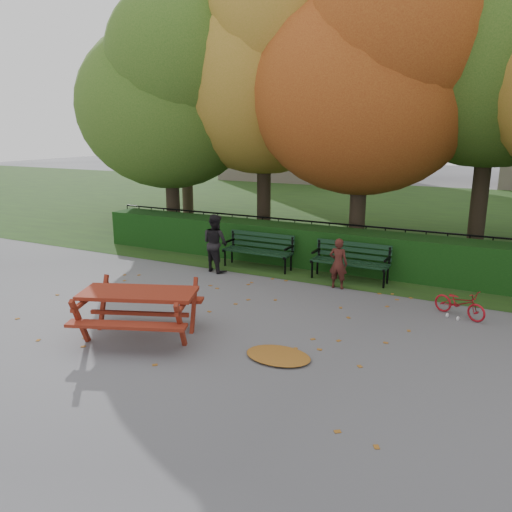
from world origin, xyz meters
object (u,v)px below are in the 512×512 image
at_px(tree_c, 375,73).
at_px(bench_right, 351,258).
at_px(child, 338,263).
at_px(tree_b, 271,60).
at_px(tree_a, 172,92).
at_px(tree_f, 187,67).
at_px(picnic_table, 139,302).
at_px(bicycle, 460,303).
at_px(bench_left, 259,248).
at_px(adult, 215,243).

distance_m(tree_c, bench_right, 4.87).
bearing_deg(child, tree_b, -47.49).
xyz_separation_m(tree_a, tree_f, (-1.94, 3.66, 1.17)).
height_order(tree_f, picnic_table, tree_f).
bearing_deg(bench_right, tree_a, 163.39).
bearing_deg(child, bicycle, 166.34).
relative_size(tree_a, bench_left, 4.16).
relative_size(tree_c, adult, 5.57).
bearing_deg(bench_right, tree_c, 96.70).
bearing_deg(adult, tree_a, -23.61).
xyz_separation_m(bench_left, adult, (-0.81, -0.80, 0.20)).
bearing_deg(bicycle, tree_b, 78.68).
xyz_separation_m(tree_f, child, (8.16, -6.27, -5.12)).
bearing_deg(tree_c, tree_f, 157.65).
relative_size(tree_c, bench_left, 4.44).
relative_size(tree_b, adult, 6.11).
bearing_deg(tree_b, tree_c, -13.45).
height_order(child, adult, adult).
bearing_deg(tree_f, bench_right, -33.92).
distance_m(tree_a, tree_b, 3.11).
xyz_separation_m(tree_f, bicycle, (10.76, -6.90, -5.42)).
bearing_deg(adult, bench_left, -117.92).
relative_size(bench_left, child, 1.58).
height_order(bench_right, adult, adult).
bearing_deg(bicycle, bench_left, 99.19).
height_order(tree_b, child, tree_b).
xyz_separation_m(tree_b, bicycle, (6.07, -4.41, -5.13)).
xyz_separation_m(tree_b, bench_right, (3.54, -3.04, -4.88)).
xyz_separation_m(tree_a, bicycle, (8.81, -3.24, -4.25)).
bearing_deg(tree_f, child, -37.55).
bearing_deg(tree_a, tree_c, 3.65).
bearing_deg(child, tree_f, -37.60).
bearing_deg(picnic_table, tree_b, 78.06).
bearing_deg(tree_a, bench_left, -25.76).
height_order(tree_c, bicycle, tree_c).
height_order(tree_c, bench_right, tree_c).
bearing_deg(adult, tree_c, -116.48).
distance_m(tree_b, tree_f, 5.32).
distance_m(tree_b, adult, 6.07).
relative_size(bench_left, picnic_table, 0.77).
bearing_deg(tree_a, adult, -41.02).
distance_m(tree_f, adult, 9.49).
bearing_deg(tree_b, bicycle, -36.00).
relative_size(tree_a, tree_b, 0.85).
distance_m(tree_a, bench_right, 7.69).
bearing_deg(tree_c, bicycle, -52.40).
bearing_deg(picnic_table, tree_c, 53.22).
distance_m(bench_left, child, 2.44).
distance_m(tree_c, child, 5.21).
bearing_deg(adult, picnic_table, 121.21).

